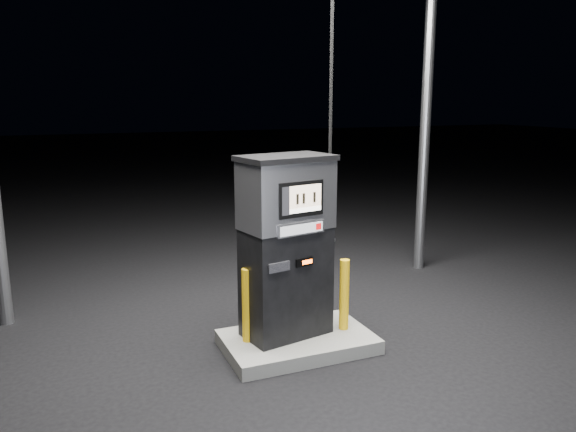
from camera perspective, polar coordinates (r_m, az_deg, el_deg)
name	(u,v)px	position (r m, az deg, el deg)	size (l,w,h in m)	color
ground	(298,348)	(6.33, 0.99, -13.27)	(80.00, 80.00, 0.00)	black
pump_island	(298,342)	(6.29, 0.99, -12.65)	(1.60, 1.00, 0.15)	slate
fuel_dispenser	(286,245)	(5.98, -0.16, -2.95)	(1.13, 0.76, 4.07)	black
bollard_left	(247,305)	(6.00, -4.19, -9.04)	(0.11, 0.11, 0.80)	#EFB40D
bollard_right	(344,295)	(6.32, 5.73, -7.95)	(0.11, 0.11, 0.80)	#EFB40D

